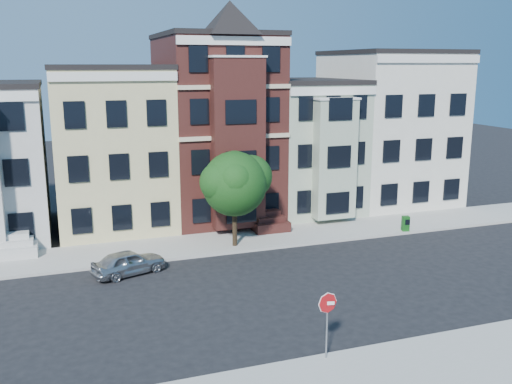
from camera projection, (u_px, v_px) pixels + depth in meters
name	position (u px, v px, depth m)	size (l,w,h in m)	color
ground	(301.00, 290.00, 26.60)	(120.00, 120.00, 0.00)	black
far_sidewalk	(247.00, 240.00, 33.95)	(60.00, 4.00, 0.15)	#9E9B93
near_sidewalk	(396.00, 375.00, 19.22)	(60.00, 4.00, 0.15)	#9E9B93
house_yellow	(111.00, 149.00, 36.59)	(7.00, 9.00, 10.00)	#CFC489
house_brown	(216.00, 129.00, 38.63)	(7.00, 9.00, 12.00)	#391814
house_green	(303.00, 147.00, 41.06)	(6.00, 9.00, 9.00)	#A0AF95
house_cream	(388.00, 129.00, 43.11)	(8.00, 9.00, 11.00)	silver
street_tree	(234.00, 188.00, 31.95)	(5.78, 5.78, 6.73)	#1D5118
parked_car	(129.00, 262.00, 28.49)	(1.48, 3.68, 1.25)	#A8ABB1
newspaper_box	(406.00, 224.00, 35.46)	(0.42, 0.38, 0.94)	#155819
stop_sign	(327.00, 321.00, 19.88)	(0.77, 0.11, 2.78)	#AA0E13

